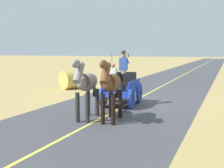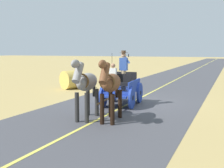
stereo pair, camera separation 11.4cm
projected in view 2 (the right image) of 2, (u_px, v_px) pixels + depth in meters
name	position (u px, v px, depth m)	size (l,w,h in m)	color
ground_plane	(133.00, 102.00, 13.85)	(200.00, 200.00, 0.00)	tan
road_surface	(133.00, 102.00, 13.85)	(6.39, 160.00, 0.01)	#424247
road_centre_stripe	(133.00, 101.00, 13.85)	(0.12, 160.00, 0.00)	#DBCC4C
horse_drawn_carriage	(122.00, 88.00, 12.88)	(1.61, 4.52, 2.50)	#1E3899
horse_near_side	(111.00, 84.00, 9.82)	(0.78, 2.15, 2.21)	brown
horse_off_side	(86.00, 83.00, 10.10)	(0.76, 2.15, 2.21)	gray
hay_bale	(71.00, 80.00, 18.39)	(1.20, 1.20, 1.10)	gold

